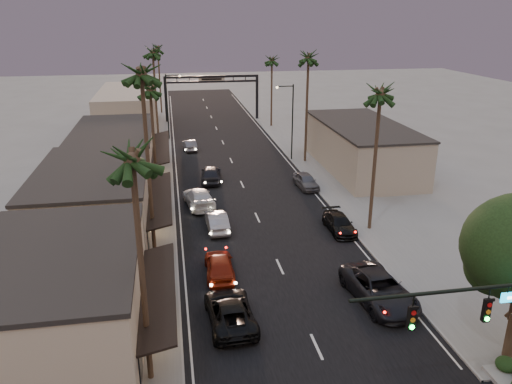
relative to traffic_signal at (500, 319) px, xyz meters
name	(u,v)px	position (x,y,z in m)	size (l,w,h in m)	color
ground	(238,176)	(-5.69, 36.00, -5.08)	(200.00, 200.00, 0.00)	slate
road	(232,163)	(-5.69, 41.00, -5.08)	(14.00, 120.00, 0.02)	black
sidewalk_left	(152,151)	(-15.19, 48.00, -5.02)	(5.00, 92.00, 0.12)	slate
sidewalk_right	(296,144)	(3.81, 48.00, -5.02)	(5.00, 92.00, 0.12)	slate
storefront_near	(60,305)	(-18.69, 8.00, -2.33)	(8.00, 12.00, 5.50)	#C2AF94
storefront_mid	(95,206)	(-18.69, 22.00, -2.33)	(8.00, 14.00, 5.50)	gray
storefront_far	(115,154)	(-18.69, 38.00, -2.58)	(8.00, 16.00, 5.00)	#C2AF94
storefront_dist	(128,110)	(-18.69, 61.00, -2.08)	(8.00, 20.00, 6.00)	gray
building_right	(362,148)	(8.31, 36.00, -2.58)	(8.00, 18.00, 5.00)	gray
traffic_signal	(500,319)	(0.00, 0.00, 0.00)	(8.51, 0.22, 7.80)	black
arch	(212,87)	(-5.69, 66.00, 0.45)	(15.20, 0.40, 7.27)	black
streetlight_right	(290,116)	(1.23, 41.00, 0.25)	(2.13, 0.30, 9.00)	black
streetlight_left	(169,101)	(-12.61, 54.00, 0.25)	(2.13, 0.30, 9.00)	black
palm_la	(131,150)	(-14.29, 5.00, 6.36)	(3.20, 3.20, 13.20)	#38281C
palm_lb	(141,68)	(-14.29, 18.00, 8.30)	(3.20, 3.20, 15.20)	#38281C
palm_lc	(150,85)	(-14.29, 32.00, 5.39)	(3.20, 3.20, 12.20)	#38281C
palm_ld	(152,49)	(-14.29, 51.00, 7.33)	(3.20, 3.20, 14.20)	#38281C
palm_ra	(381,88)	(2.91, 20.00, 6.36)	(3.20, 3.20, 13.20)	#38281C
palm_rb	(309,54)	(2.91, 40.00, 7.33)	(3.20, 3.20, 14.20)	#38281C
palm_rc	(272,57)	(2.91, 60.00, 5.39)	(3.20, 3.20, 12.20)	#38281C
palm_far	(157,46)	(-13.99, 74.00, 6.36)	(3.20, 3.20, 13.20)	#38281C
oncoming_red	(219,265)	(-9.96, 14.47, -4.29)	(1.87, 4.64, 1.58)	maroon
oncoming_pickup	(230,311)	(-9.93, 8.97, -4.32)	(2.51, 5.45, 1.52)	black
oncoming_silver	(217,221)	(-9.36, 22.11, -4.34)	(1.57, 4.49, 1.48)	gray
oncoming_white	(199,198)	(-10.45, 27.61, -4.26)	(2.29, 5.64, 1.64)	silver
oncoming_dgrey	(211,174)	(-8.75, 34.49, -4.23)	(2.00, 4.98, 1.70)	black
oncoming_grey_far	(190,145)	(-10.33, 47.68, -4.41)	(1.41, 4.05, 1.34)	#535358
curbside_near	(379,289)	(-0.69, 9.64, -4.21)	(2.89, 6.26, 1.74)	black
curbside_black	(339,223)	(0.35, 20.09, -4.42)	(1.87, 4.59, 1.33)	black
curbside_grey	(306,181)	(0.51, 30.87, -4.35)	(1.73, 4.30, 1.47)	#505055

